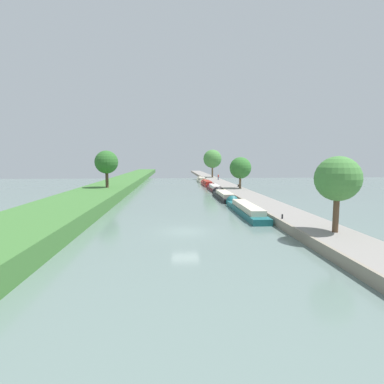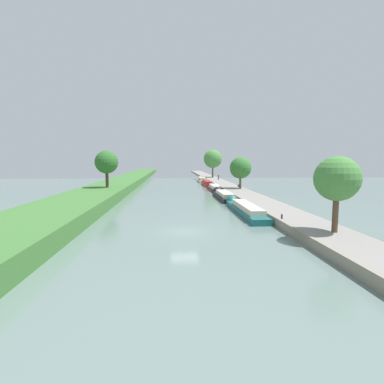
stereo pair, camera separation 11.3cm
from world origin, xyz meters
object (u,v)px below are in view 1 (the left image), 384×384
Objects in this scene: mooring_bollard_far at (206,177)px; narrowboat_red at (207,183)px; narrowboat_black at (223,195)px; narrowboat_cream at (201,180)px; person_walking at (218,177)px; mooring_bollard_near at (282,216)px; park_bench at (239,185)px; narrowboat_maroon at (214,188)px; narrowboat_teal at (244,209)px.

narrowboat_red is at bearing -96.13° from mooring_bollard_far.
narrowboat_black is 1.19× the size of narrowboat_cream.
narrowboat_cream is at bearing -112.34° from mooring_bollard_far.
person_walking is at bearing 82.39° from narrowboat_black.
person_walking is 57.14m from mooring_bollard_near.
park_bench is (3.75, -29.94, 0.12)m from mooring_bollard_far.
mooring_bollard_far reaches higher than narrowboat_maroon.
mooring_bollard_near is (1.91, -60.56, 0.49)m from narrowboat_cream.
person_walking is at bearing -72.25° from mooring_bollard_far.
narrowboat_black reaches higher than narrowboat_teal.
narrowboat_cream is 60.59m from mooring_bollard_near.
mooring_bollard_far is at bearing 87.26° from narrowboat_black.
narrowboat_red is 26.85× the size of mooring_bollard_near.
narrowboat_black is at bearing -90.49° from narrowboat_red.
narrowboat_black is 35.18m from person_walking.
narrowboat_maroon is at bearing -89.43° from narrowboat_cream.
narrowboat_cream reaches higher than narrowboat_maroon.
person_walking is 8.55m from mooring_bollard_far.
narrowboat_teal is 49.32m from person_walking.
narrowboat_black is 7.88× the size of person_walking.
narrowboat_cream is at bearing 142.31° from person_walking.
narrowboat_teal is 57.26m from mooring_bollard_far.
narrowboat_red is 1.10× the size of narrowboat_cream.
mooring_bollard_far is (-2.60, 8.12, -0.65)m from person_walking.
narrowboat_cream is 6.60× the size of person_walking.
mooring_bollard_far is (1.85, 57.23, 0.49)m from narrowboat_teal.
narrowboat_black is at bearing 90.84° from narrowboat_teal.
narrowboat_maroon is 7.01× the size of person_walking.
narrowboat_maroon is 25.84× the size of mooring_bollard_far.
narrowboat_maroon is (0.39, 13.73, -0.03)m from narrowboat_black.
narrowboat_teal is at bearing -91.85° from mooring_bollard_far.
person_walking is at bearing 87.39° from mooring_bollard_near.
mooring_bollard_near is at bearing -87.82° from narrowboat_red.
narrowboat_maroon is 1.06× the size of narrowboat_cream.
person_walking reaches higher than narrowboat_teal.
park_bench reaches higher than narrowboat_maroon.
narrowboat_maroon is 24.60m from narrowboat_cream.
mooring_bollard_near is 1.00× the size of mooring_bollard_far.
mooring_bollard_near is at bearing -84.71° from narrowboat_black.
narrowboat_black is 25.88m from narrowboat_red.
mooring_bollard_far is (2.06, 42.97, 0.51)m from narrowboat_black.
narrowboat_cream reaches higher than mooring_bollard_far.
narrowboat_black reaches higher than park_bench.
narrowboat_black reaches higher than narrowboat_maroon.
narrowboat_red is 7.28× the size of person_walking.
narrowboat_maroon is at bearing 92.65° from mooring_bollard_near.
narrowboat_cream reaches higher than park_bench.
narrowboat_teal is 14.26m from narrowboat_black.
narrowboat_black is (-0.21, 14.26, -0.02)m from narrowboat_teal.
narrowboat_red is 8.06× the size of park_bench.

